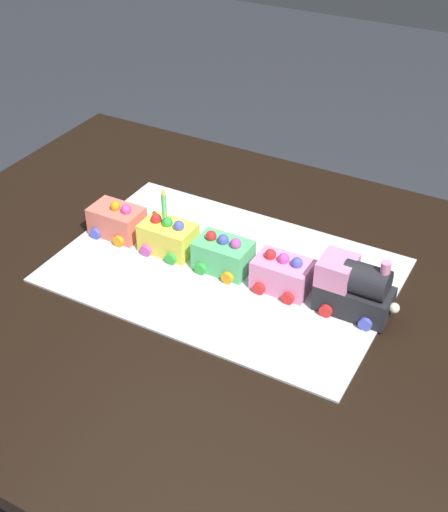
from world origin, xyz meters
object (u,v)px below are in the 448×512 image
object	(u,v)px
cake_car_flatbed_bubblegum	(283,274)
birthday_candle	(164,203)
cake_locomotive	(354,288)
cake_car_tanker_coral	(117,221)
cake_car_gondola_mint_green	(223,255)
dining_table	(246,345)
cake_car_hopper_lemon	(168,237)

from	to	relation	value
cake_car_flatbed_bubblegum	birthday_candle	xyz separation A→B (m)	(0.24, 0.00, 0.07)
cake_car_flatbed_bubblegum	birthday_candle	size ratio (longest dim) A/B	1.65
cake_locomotive	birthday_candle	distance (m)	0.37
cake_car_tanker_coral	cake_car_flatbed_bubblegum	bearing A→B (deg)	180.00
cake_car_gondola_mint_green	cake_car_tanker_coral	bearing A→B (deg)	0.00
dining_table	birthday_candle	size ratio (longest dim) A/B	23.09
cake_car_gondola_mint_green	cake_car_hopper_lemon	distance (m)	0.12
dining_table	cake_car_gondola_mint_green	xyz separation A→B (m)	(0.08, -0.06, 0.14)
cake_car_tanker_coral	birthday_candle	distance (m)	0.13
cake_locomotive	cake_car_gondola_mint_green	size ratio (longest dim) A/B	1.40
cake_car_gondola_mint_green	birthday_candle	size ratio (longest dim) A/B	1.65
dining_table	birthday_candle	bearing A→B (deg)	-15.67
cake_car_tanker_coral	cake_car_gondola_mint_green	bearing A→B (deg)	180.00
cake_car_gondola_mint_green	cake_car_tanker_coral	xyz separation A→B (m)	(0.24, 0.00, -0.00)
cake_car_gondola_mint_green	cake_car_flatbed_bubblegum	bearing A→B (deg)	180.00
cake_car_flatbed_bubblegum	cake_car_tanker_coral	bearing A→B (deg)	0.00
birthday_candle	dining_table	bearing A→B (deg)	164.33
cake_car_flatbed_bubblegum	cake_car_hopper_lemon	bearing A→B (deg)	0.00
cake_locomotive	cake_car_tanker_coral	world-z (taller)	cake_locomotive
dining_table	cake_car_hopper_lemon	size ratio (longest dim) A/B	14.00
cake_car_flatbed_bubblegum	birthday_candle	bearing A→B (deg)	0.00
cake_car_gondola_mint_green	cake_car_hopper_lemon	xyz separation A→B (m)	(0.12, 0.00, 0.00)
birthday_candle	cake_locomotive	bearing A→B (deg)	180.00
dining_table	cake_car_tanker_coral	world-z (taller)	cake_car_tanker_coral
cake_locomotive	cake_car_gondola_mint_green	xyz separation A→B (m)	(0.25, -0.00, -0.02)
cake_car_tanker_coral	cake_locomotive	bearing A→B (deg)	180.00
cake_car_tanker_coral	birthday_candle	xyz separation A→B (m)	(-0.11, 0.00, 0.07)
dining_table	cake_locomotive	bearing A→B (deg)	-161.64
cake_car_flatbed_bubblegum	cake_car_gondola_mint_green	xyz separation A→B (m)	(0.12, 0.00, 0.00)
cake_car_hopper_lemon	cake_car_tanker_coral	size ratio (longest dim) A/B	1.00
dining_table	birthday_candle	distance (m)	0.30
cake_car_flatbed_bubblegum	cake_car_gondola_mint_green	bearing A→B (deg)	0.00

